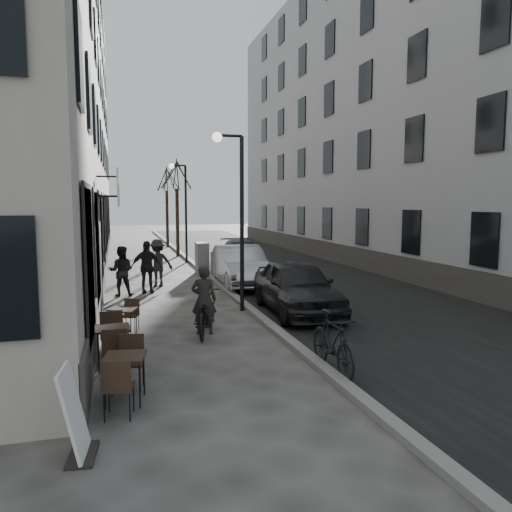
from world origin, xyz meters
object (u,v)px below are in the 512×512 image
car_mid (240,266)px  bistro_set_b (113,343)px  car_near (297,287)px  pedestrian_mid (158,263)px  bicycle (204,313)px  tree_far (166,179)px  pedestrian_near (121,271)px  bistro_set_a (125,374)px  streetlamp_near (236,202)px  car_far (242,254)px  sign_board (76,421)px  tree_near (177,175)px  bistro_set_c (124,320)px  streetlamp_far (182,202)px  pedestrian_far (146,267)px  moped (332,343)px  utility_cabinet (202,258)px

car_mid → bistro_set_b: bearing=-117.3°
car_near → pedestrian_mid: bearing=124.2°
bicycle → tree_far: bearing=-78.6°
bistro_set_b → pedestrian_mid: bearing=77.1°
pedestrian_near → car_mid: size_ratio=0.37×
tree_far → pedestrian_mid: size_ratio=3.20×
bistro_set_a → bistro_set_b: bearing=106.3°
streetlamp_near → car_far: bearing=75.2°
tree_far → sign_board: size_ratio=4.95×
tree_near → bistro_set_c: 17.88m
tree_far → streetlamp_near: bearing=-90.2°
streetlamp_far → tree_near: bearing=88.6°
bistro_set_a → pedestrian_mid: size_ratio=0.89×
pedestrian_near → car_far: size_ratio=0.37×
tree_far → pedestrian_far: 17.90m
pedestrian_mid → car_mid: 3.09m
bicycle → car_far: (3.80, 11.58, 0.14)m
bistro_set_c → car_near: size_ratio=0.31×
streetlamp_near → streetlamp_far: (0.00, 12.00, 0.00)m
car_mid → moped: size_ratio=2.43×
pedestrian_far → sign_board: bearing=-105.3°
car_far → streetlamp_near: bearing=-99.6°
car_far → utility_cabinet: bearing=-138.0°
pedestrian_near → pedestrian_far: (0.85, 0.34, 0.07)m
pedestrian_mid → pedestrian_far: pedestrian_far is taller
bistro_set_b → car_mid: 9.67m
utility_cabinet → pedestrian_near: (-3.46, -4.36, 0.16)m
bistro_set_c → car_mid: 7.72m
streetlamp_far → sign_board: bearing=-101.1°
bistro_set_b → sign_board: size_ratio=1.39×
streetlamp_far → car_mid: size_ratio=1.12×
streetlamp_near → pedestrian_mid: 5.71m
streetlamp_far → car_near: streetlamp_far is taller
bicycle → car_far: 12.19m
tree_near → car_mid: size_ratio=1.25×
tree_far → pedestrian_near: size_ratio=3.37×
car_near → car_far: (0.87, 10.03, -0.10)m
moped → bistro_set_b: bearing=161.8°
tree_near → pedestrian_near: bearing=-105.6°
streetlamp_near → car_near: streetlamp_near is taller
car_far → moped: car_far is taller
streetlamp_near → tree_near: tree_near is taller
streetlamp_near → tree_far: tree_far is taller
tree_far → utility_cabinet: bearing=-89.1°
bistro_set_a → car_far: (5.70, 15.31, 0.19)m
tree_far → pedestrian_mid: bearing=-96.8°
car_mid → tree_near: bearing=96.9°
sign_board → car_near: car_near is taller
tree_far → utility_cabinet: tree_far is taller
bistro_set_b → car_near: car_near is taller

